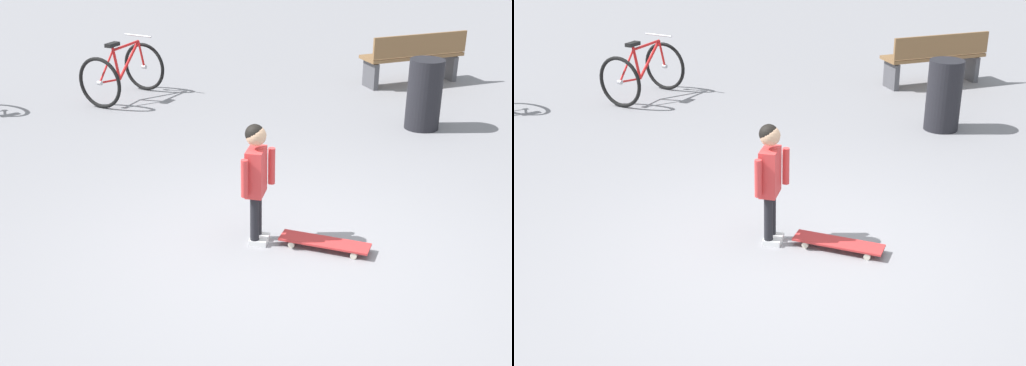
# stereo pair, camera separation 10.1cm
# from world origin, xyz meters

# --- Properties ---
(ground_plane) EXTENTS (50.00, 50.00, 0.00)m
(ground_plane) POSITION_xyz_m (0.00, 0.00, 0.00)
(ground_plane) COLOR gray
(child_person) EXTENTS (0.28, 0.35, 1.06)m
(child_person) POSITION_xyz_m (0.36, 0.18, 0.66)
(child_person) COLOR black
(child_person) RESTS_ON ground
(skateboard) EXTENTS (0.62, 0.72, 0.07)m
(skateboard) POSITION_xyz_m (0.07, -0.34, 0.06)
(skateboard) COLOR #B22D2D
(skateboard) RESTS_ON ground
(bicycle_near) EXTENTS (1.26, 1.26, 0.85)m
(bicycle_near) POSITION_xyz_m (5.02, 0.71, 0.38)
(bicycle_near) COLOR black
(bicycle_near) RESTS_ON ground
(street_bench) EXTENTS (0.54, 1.62, 0.80)m
(street_bench) POSITION_xyz_m (4.49, -3.63, 0.42)
(street_bench) COLOR brown
(street_bench) RESTS_ON ground
(trash_bin) EXTENTS (0.43, 0.43, 0.88)m
(trash_bin) POSITION_xyz_m (2.60, -2.71, 0.44)
(trash_bin) COLOR black
(trash_bin) RESTS_ON ground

